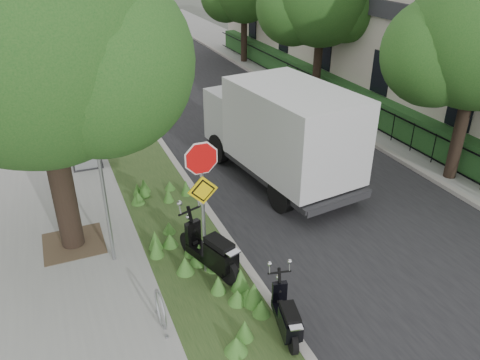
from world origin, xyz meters
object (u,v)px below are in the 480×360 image
object	(u,v)px
sign_assembly	(202,183)
utility_cabinet	(86,150)
scooter_far	(287,321)
scooter_near	(214,255)
box_truck	(281,129)

from	to	relation	value
sign_assembly	utility_cabinet	size ratio (longest dim) A/B	2.64
sign_assembly	scooter_far	xyz separation A→B (m)	(0.76, -2.35, -1.85)
scooter_far	sign_assembly	bearing A→B (deg)	107.99
scooter_near	scooter_far	world-z (taller)	scooter_near
scooter_near	box_truck	size ratio (longest dim) A/B	0.32
scooter_near	utility_cabinet	distance (m)	6.82
scooter_far	utility_cabinet	bearing A→B (deg)	106.02
sign_assembly	box_truck	distance (m)	5.02
scooter_near	sign_assembly	bearing A→B (deg)	146.19
scooter_near	utility_cabinet	size ratio (longest dim) A/B	1.55
sign_assembly	scooter_near	distance (m)	1.76
scooter_far	scooter_near	bearing A→B (deg)	104.92
scooter_far	box_truck	xyz separation A→B (m)	(2.82, 5.81, 1.21)
box_truck	utility_cabinet	bearing A→B (deg)	150.86
box_truck	sign_assembly	bearing A→B (deg)	-136.02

